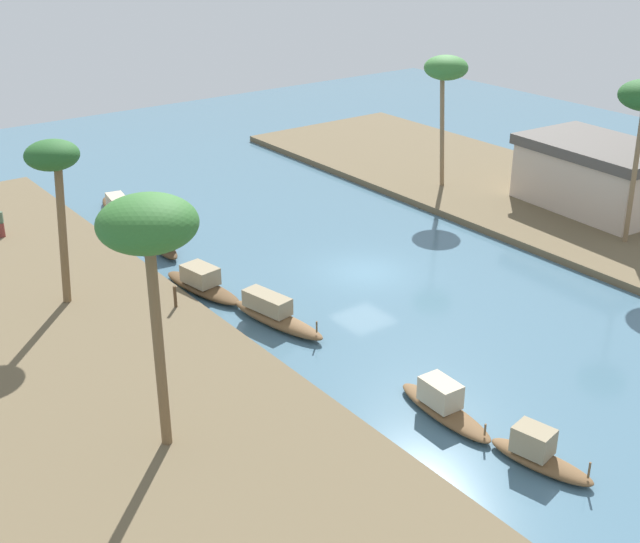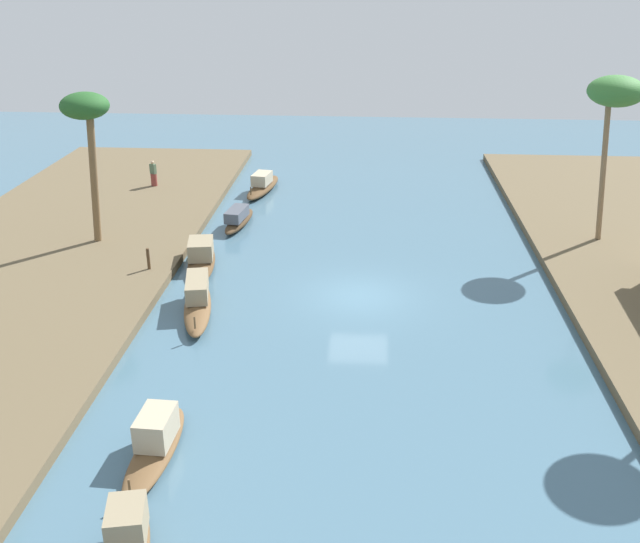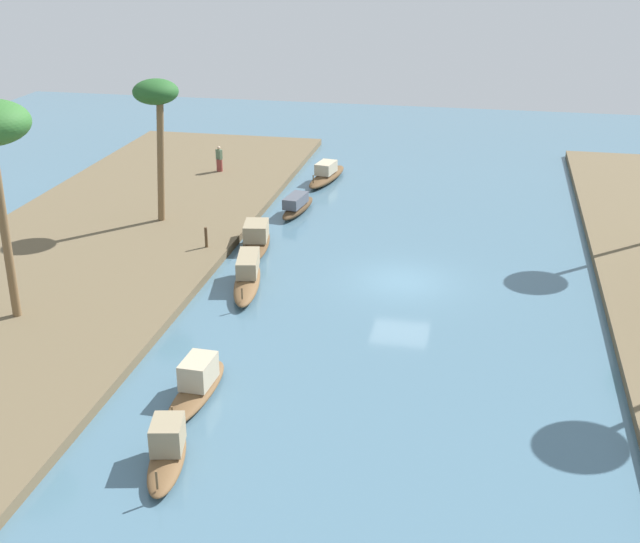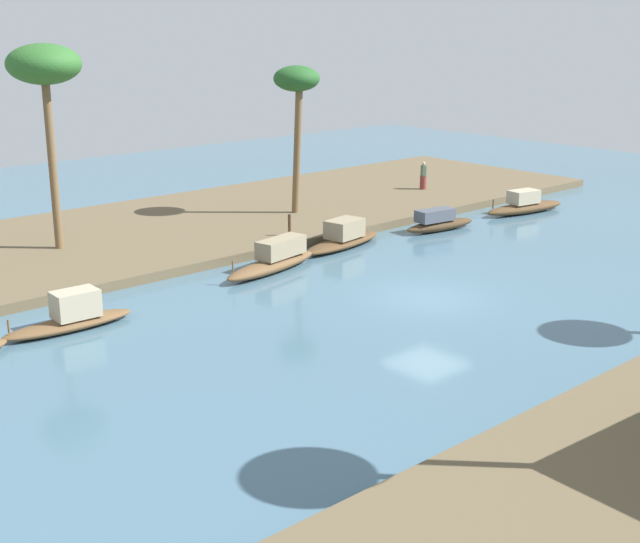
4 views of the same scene
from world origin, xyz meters
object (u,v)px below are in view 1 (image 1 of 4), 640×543
sampan_downstream_large (274,314)px  sampan_midstream (162,243)px  sampan_foreground (117,208)px  palm_tree_left_near (53,164)px  palm_tree_left_far (148,230)px  riverside_building (598,175)px  sampan_upstream_small (202,283)px  sampan_open_hull (538,453)px  sampan_near_left_bank (443,404)px  mooring_post (175,297)px  person_on_near_bank (0,225)px  palm_tree_right_tall (446,71)px

sampan_downstream_large → sampan_midstream: bearing=169.7°
sampan_foreground → palm_tree_left_near: palm_tree_left_near is taller
palm_tree_left_far → riverside_building: bearing=101.1°
sampan_midstream → palm_tree_left_far: palm_tree_left_far is taller
sampan_foreground → riverside_building: 26.94m
sampan_upstream_small → sampan_open_hull: (17.41, 2.19, 0.03)m
sampan_midstream → sampan_upstream_small: bearing=-0.3°
palm_tree_left_far → riverside_building: size_ratio=0.94×
sampan_upstream_small → sampan_open_hull: sampan_open_hull is taller
sampan_upstream_small → sampan_near_left_bank: 13.75m
mooring_post → riverside_building: size_ratio=0.11×
riverside_building → palm_tree_left_near: bearing=-98.4°
palm_tree_left_near → palm_tree_left_far: 11.97m
mooring_post → palm_tree_left_far: (8.53, -4.77, 6.79)m
person_on_near_bank → mooring_post: 13.07m
person_on_near_bank → mooring_post: bearing=-47.2°
riverside_building → sampan_foreground: bearing=-122.3°
sampan_foreground → riverside_building: size_ratio=0.59×
mooring_post → sampan_near_left_bank: bearing=17.1°
sampan_open_hull → palm_tree_right_tall: palm_tree_right_tall is taller
palm_tree_left_near → palm_tree_left_far: (11.83, -1.45, 1.16)m
palm_tree_left_far → sampan_near_left_bank: bearing=66.3°
sampan_open_hull → sampan_downstream_large: size_ratio=0.70×
sampan_open_hull → sampan_downstream_large: bearing=174.0°
mooring_post → palm_tree_left_near: palm_tree_left_near is taller
sampan_midstream → sampan_near_left_bank: (19.06, 1.01, 0.01)m
riverside_building → mooring_post: bearing=-92.6°
sampan_downstream_large → palm_tree_left_near: 10.83m
sampan_downstream_large → mooring_post: size_ratio=5.33×
sampan_upstream_small → person_on_near_bank: size_ratio=3.27×
person_on_near_bank → palm_tree_left_near: bearing=-61.9°
sampan_near_left_bank → sampan_open_hull: (3.77, 0.42, 0.02)m
sampan_upstream_small → sampan_near_left_bank: (13.64, 1.77, 0.00)m
palm_tree_left_near → palm_tree_left_far: palm_tree_left_far is taller
palm_tree_right_tall → palm_tree_left_far: bearing=-61.5°
sampan_midstream → sampan_open_hull: bearing=11.3°
palm_tree_right_tall → palm_tree_left_near: bearing=-85.4°
mooring_post → riverside_building: 25.11m
sampan_foreground → palm_tree_left_near: (9.77, -6.47, 6.08)m
sampan_open_hull → riverside_building: 24.73m
sampan_near_left_bank → palm_tree_left_near: (-15.58, -7.11, 6.06)m
sampan_open_hull → person_on_near_bank: (-28.68, -7.59, 0.55)m
sampan_foreground → palm_tree_right_tall: (7.83, 17.40, 6.88)m
sampan_near_left_bank → palm_tree_right_tall: bearing=138.8°
sampan_open_hull → sampan_midstream: bearing=171.7°
sampan_near_left_bank → palm_tree_right_tall: size_ratio=0.56×
sampan_upstream_small → sampan_midstream: bearing=162.6°
sampan_open_hull → riverside_building: (-13.37, 20.72, 1.80)m
sampan_upstream_small → palm_tree_left_far: (9.89, -6.79, 7.22)m
sampan_foreground → sampan_downstream_large: 16.28m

